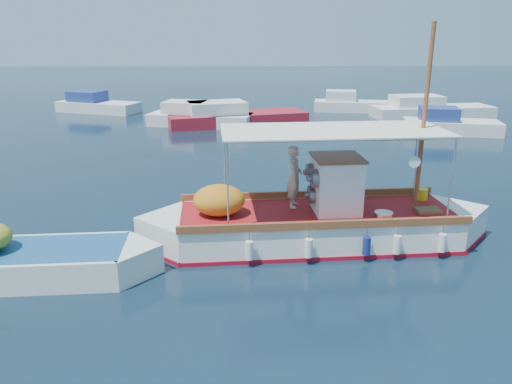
{
  "coord_description": "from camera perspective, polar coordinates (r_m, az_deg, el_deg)",
  "views": [
    {
      "loc": [
        -1.66,
        -13.33,
        6.06
      ],
      "look_at": [
        -1.56,
        0.0,
        1.75
      ],
      "focal_mm": 35.0,
      "sensor_mm": 36.0,
      "label": 1
    }
  ],
  "objects": [
    {
      "name": "ground",
      "position": [
        14.74,
        6.11,
        -6.48
      ],
      "size": [
        160.0,
        160.0,
        0.0
      ],
      "primitive_type": "plane",
      "color": "black",
      "rests_on": "ground"
    },
    {
      "name": "fishing_caique",
      "position": [
        15.03,
        6.71,
        -3.62
      ],
      "size": [
        10.67,
        3.55,
        6.53
      ],
      "rotation": [
        0.0,
        0.0,
        0.09
      ],
      "color": "white",
      "rests_on": "ground"
    },
    {
      "name": "dinghy",
      "position": [
        14.24,
        -25.36,
        -7.51
      ],
      "size": [
        7.14,
        2.41,
        1.75
      ],
      "rotation": [
        0.0,
        0.0,
        0.08
      ],
      "color": "white",
      "rests_on": "ground"
    },
    {
      "name": "bg_boat_nw",
      "position": [
        34.06,
        -6.74,
        8.38
      ],
      "size": [
        7.19,
        3.7,
        1.8
      ],
      "rotation": [
        0.0,
        0.0,
        -0.2
      ],
      "color": "silver",
      "rests_on": "ground"
    },
    {
      "name": "bg_boat_n",
      "position": [
        34.15,
        -2.63,
        8.51
      ],
      "size": [
        9.77,
        5.35,
        1.8
      ],
      "rotation": [
        0.0,
        0.0,
        0.29
      ],
      "color": "maroon",
      "rests_on": "ground"
    },
    {
      "name": "bg_boat_ne",
      "position": [
        33.39,
        21.16,
        7.11
      ],
      "size": [
        5.98,
        3.23,
        1.8
      ],
      "rotation": [
        0.0,
        0.0,
        -0.19
      ],
      "color": "silver",
      "rests_on": "ground"
    },
    {
      "name": "bg_boat_e",
      "position": [
        39.32,
        19.15,
        8.8
      ],
      "size": [
        9.03,
        3.74,
        1.8
      ],
      "rotation": [
        0.0,
        0.0,
        0.13
      ],
      "color": "silver",
      "rests_on": "ground"
    },
    {
      "name": "bg_boat_far_w",
      "position": [
        41.61,
        -17.81,
        9.38
      ],
      "size": [
        6.85,
        4.34,
        1.8
      ],
      "rotation": [
        0.0,
        0.0,
        -0.34
      ],
      "color": "silver",
      "rests_on": "ground"
    },
    {
      "name": "bg_boat_far_n",
      "position": [
        40.74,
        10.59,
        9.76
      ],
      "size": [
        6.03,
        2.95,
        1.8
      ],
      "rotation": [
        0.0,
        0.0,
        -0.17
      ],
      "color": "silver",
      "rests_on": "ground"
    }
  ]
}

